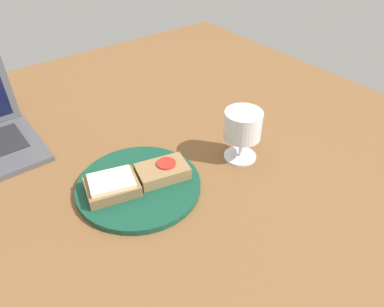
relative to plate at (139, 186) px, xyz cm
name	(u,v)px	position (x,y,z in cm)	size (l,w,h in cm)	color
wooden_table	(161,167)	(8.50, 4.61, -2.17)	(140.00, 140.00, 3.00)	brown
plate	(139,186)	(0.00, 0.00, 0.00)	(25.69, 25.69, 1.33)	#144733
sandwich_with_tomato	(163,171)	(5.32, -1.13, 2.00)	(11.70, 8.93, 2.97)	#937047
sandwich_with_cheese	(112,186)	(-5.28, 1.13, 2.14)	(11.85, 10.13, 3.13)	brown
wine_glass	(243,127)	(24.03, -4.97, 7.56)	(8.30, 8.30, 11.91)	white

